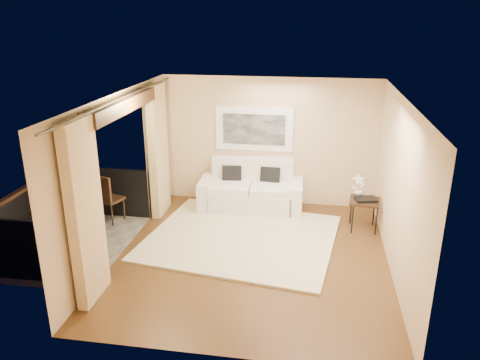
% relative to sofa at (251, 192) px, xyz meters
% --- Properties ---
extents(floor, '(5.00, 5.00, 0.00)m').
position_rel_sofa_xyz_m(floor, '(0.32, -2.10, -0.36)').
color(floor, brown).
rests_on(floor, ground).
extents(room_shell, '(5.00, 6.40, 5.00)m').
position_rel_sofa_xyz_m(room_shell, '(-1.81, -2.10, 2.16)').
color(room_shell, white).
rests_on(room_shell, ground).
extents(balcony, '(1.81, 2.60, 1.17)m').
position_rel_sofa_xyz_m(balcony, '(-2.99, -2.10, -0.18)').
color(balcony, '#605B56').
rests_on(balcony, ground).
extents(curtains, '(0.16, 4.80, 2.64)m').
position_rel_sofa_xyz_m(curtains, '(-1.79, -2.10, 0.97)').
color(curtains, '#D9BB86').
rests_on(curtains, ground).
extents(artwork, '(1.62, 0.07, 0.92)m').
position_rel_sofa_xyz_m(artwork, '(0.00, 0.37, 1.26)').
color(artwork, white).
rests_on(artwork, room_shell).
extents(rug, '(3.67, 3.31, 0.04)m').
position_rel_sofa_xyz_m(rug, '(0.03, -1.47, -0.34)').
color(rug, beige).
rests_on(rug, floor).
extents(sofa, '(2.16, 0.99, 1.02)m').
position_rel_sofa_xyz_m(sofa, '(0.00, 0.00, 0.00)').
color(sofa, white).
rests_on(sofa, floor).
extents(side_table, '(0.61, 0.61, 0.59)m').
position_rel_sofa_xyz_m(side_table, '(2.25, -0.69, 0.17)').
color(side_table, '#301C10').
rests_on(side_table, floor).
extents(tray, '(0.43, 0.36, 0.05)m').
position_rel_sofa_xyz_m(tray, '(2.26, -0.71, 0.26)').
color(tray, black).
rests_on(tray, side_table).
extents(orchid, '(0.29, 0.25, 0.45)m').
position_rel_sofa_xyz_m(orchid, '(2.13, -0.58, 0.46)').
color(orchid, white).
rests_on(orchid, side_table).
extents(bistro_table, '(0.69, 0.69, 0.75)m').
position_rel_sofa_xyz_m(bistro_table, '(-3.16, -2.19, 0.30)').
color(bistro_table, '#301C10').
rests_on(bistro_table, balcony).
extents(balcony_chair_far, '(0.54, 0.54, 0.99)m').
position_rel_sofa_xyz_m(balcony_chair_far, '(-2.67, -1.19, 0.21)').
color(balcony_chair_far, '#301C10').
rests_on(balcony_chair_far, balcony).
extents(balcony_chair_near, '(0.45, 0.46, 0.86)m').
position_rel_sofa_xyz_m(balcony_chair_near, '(-2.91, -3.01, 0.13)').
color(balcony_chair_near, '#301C10').
rests_on(balcony_chair_near, balcony).
extents(ice_bucket, '(0.18, 0.18, 0.20)m').
position_rel_sofa_xyz_m(ice_bucket, '(-3.32, -2.07, 0.48)').
color(ice_bucket, silver).
rests_on(ice_bucket, bistro_table).
extents(candle, '(0.06, 0.06, 0.07)m').
position_rel_sofa_xyz_m(candle, '(-3.08, -2.00, 0.42)').
color(candle, red).
rests_on(candle, bistro_table).
extents(vase, '(0.04, 0.04, 0.18)m').
position_rel_sofa_xyz_m(vase, '(-3.14, -2.38, 0.47)').
color(vase, silver).
rests_on(vase, bistro_table).
extents(glass_a, '(0.06, 0.06, 0.12)m').
position_rel_sofa_xyz_m(glass_a, '(-3.02, -2.24, 0.44)').
color(glass_a, white).
rests_on(glass_a, bistro_table).
extents(glass_b, '(0.06, 0.06, 0.12)m').
position_rel_sofa_xyz_m(glass_b, '(-2.97, -2.21, 0.44)').
color(glass_b, white).
rests_on(glass_b, bistro_table).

